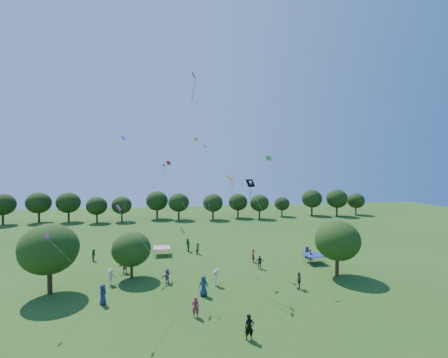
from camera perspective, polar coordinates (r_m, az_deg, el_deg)
near_tree_west at (r=33.71m, az=-30.35°, el=-11.42°), size 5.34×5.34×6.80m
near_tree_north at (r=35.14m, az=-17.22°, el=-12.63°), size 4.21×4.21×5.13m
near_tree_east at (r=36.27m, az=20.79°, el=-10.88°), size 4.93×4.93×6.27m
treeline at (r=71.68m, az=-7.02°, el=-4.39°), size 88.01×8.77×6.77m
tent_red_stripe at (r=43.52m, az=-11.76°, el=-12.71°), size 2.20×2.20×1.10m
tent_blue at (r=40.95m, az=16.65°, el=-13.69°), size 2.20×2.20×1.10m
man_in_black at (r=23.49m, az=4.84°, el=-26.34°), size 0.69×0.46×1.81m
crowd_person_0 at (r=42.87m, az=15.52°, el=-13.29°), size 0.85×0.55×1.60m
crowd_person_1 at (r=26.49m, az=-5.44°, el=-23.09°), size 0.66×0.47×1.64m
crowd_person_2 at (r=44.75m, az=-6.97°, el=-12.40°), size 0.68×1.01×1.87m
crowd_person_3 at (r=32.37m, az=-1.51°, el=-18.26°), size 0.65×1.16×1.69m
crowd_person_4 at (r=37.54m, az=6.79°, el=-15.45°), size 1.00×0.58×1.61m
crowd_person_5 at (r=33.55m, az=-10.81°, el=-17.68°), size 1.28×1.47×1.55m
crowd_person_6 at (r=30.37m, az=-22.09°, el=-19.71°), size 0.78×1.00×1.79m
crowd_person_7 at (r=39.78m, az=5.56°, el=-14.34°), size 0.42×0.65×1.74m
crowd_person_8 at (r=43.61m, az=-23.53°, el=-13.16°), size 0.71×0.87×1.55m
crowd_person_9 at (r=34.60m, az=-20.74°, el=-17.03°), size 1.13×1.13×1.69m
crowd_person_10 at (r=32.45m, az=14.10°, el=-18.26°), size 0.86×1.09×1.70m
crowd_person_11 at (r=37.69m, az=-18.39°, el=-15.44°), size 1.54×1.39×1.65m
crowd_person_12 at (r=30.09m, az=-3.91°, el=-19.64°), size 0.97×0.55×1.92m
crowd_person_13 at (r=41.04m, az=16.15°, el=-13.87°), size 0.76×0.77×1.77m
crowd_person_14 at (r=43.33m, az=-4.94°, el=-13.06°), size 0.83×0.88×1.60m
pirate_kite at (r=35.88m, az=5.23°, el=-1.13°), size 3.26×7.83×9.46m
red_high_kite at (r=36.47m, az=-5.33°, el=13.47°), size 1.46×8.20×22.46m
small_kite_0 at (r=39.65m, az=-3.39°, el=2.25°), size 0.99×1.20×13.95m
small_kite_1 at (r=30.36m, az=1.77°, el=-1.99°), size 0.64×2.95×10.41m
small_kite_2 at (r=40.86m, az=-5.86°, el=-5.01°), size 2.56×0.45×7.56m
small_kite_3 at (r=27.80m, az=-7.97°, el=-10.53°), size 0.60×0.73×5.42m
small_kite_4 at (r=39.22m, az=-18.53°, el=3.07°), size 0.72×1.71×14.79m
small_kite_5 at (r=25.51m, az=-17.17°, el=-8.54°), size 4.82×2.44×7.89m
small_kite_6 at (r=34.46m, az=25.25°, el=9.26°), size 0.98×6.46×19.70m
small_kite_7 at (r=26.02m, az=10.03°, el=5.35°), size 1.25×2.71×16.92m
small_kite_8 at (r=31.07m, az=-10.44°, el=-2.25°), size 0.46×2.51×11.52m
small_kite_9 at (r=34.01m, az=1.24°, el=-1.92°), size 0.80×2.25×9.88m
small_kite_10 at (r=42.94m, az=-4.85°, el=2.68°), size 1.74×2.74×15.18m
small_kite_11 at (r=34.00m, az=8.60°, el=0.77°), size 1.58×2.41×12.15m
small_kite_12 at (r=42.13m, az=-9.47°, el=-1.47°), size 5.81×2.31×11.39m
small_kite_13 at (r=28.73m, az=-29.15°, el=-11.28°), size 2.35×4.54×5.63m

